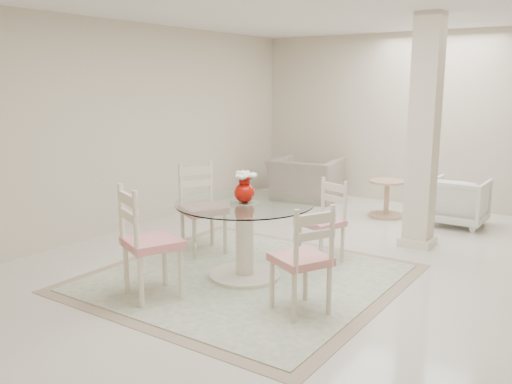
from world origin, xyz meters
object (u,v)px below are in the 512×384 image
Objects in this scene: dining_chair_west at (201,201)px; recliner_taupe at (306,179)px; armchair_white at (459,202)px; column at (424,133)px; red_vase at (244,187)px; dining_chair_south at (144,234)px; dining_table at (245,240)px; dining_chair_north at (326,215)px; side_table at (386,200)px; dining_chair_east at (305,252)px.

dining_chair_west is 1.05× the size of recliner_taupe.
dining_chair_west is 3.62m from armchair_white.
column is 8.70× the size of red_vase.
dining_chair_south is at bearing -114.95° from red_vase.
recliner_taupe is at bearing 109.99° from dining_table.
dining_chair_west is at bearing -142.70° from dining_chair_north.
side_table is at bearing 112.04° from dining_chair_north.
red_vase is at bearing 70.65° from armchair_white.
dining_chair_south is 4.58m from recliner_taupe.
dining_chair_east is 1.96× the size of side_table.
dining_table is at bearing 70.64° from armchair_white.
armchair_white is at bearing 166.79° from recliner_taupe.
dining_chair_east is at bearing 111.04° from recliner_taupe.
dining_table is 1.02m from dining_chair_north.
column reaches higher than recliner_taupe.
dining_table is 1.03m from dining_chair_east.
dining_table is at bearing -88.62° from dining_chair_east.
red_vase is at bearing -116.85° from column.
recliner_taupe is (-0.37, 3.13, -0.25)m from dining_chair_west.
column is 2.66m from dining_chair_east.
recliner_taupe is at bearing -4.43° from armchair_white.
column is 2.70m from dining_chair_west.
dining_table is at bearing 161.57° from red_vase.
red_vase reaches higher than dining_chair_east.
red_vase is at bearing -88.62° from dining_chair_east.
recliner_taupe is 1.99× the size of side_table.
armchair_white is at bearing 69.87° from dining_table.
column is 1.61m from armchair_white.
armchair_white is (2.52, -0.23, -0.02)m from recliner_taupe.
red_vase is 1.08m from dining_chair_south.
dining_chair_east is 1.46× the size of armchair_white.
dining_chair_north is 3.15m from recliner_taupe.
dining_chair_south reaches higher than side_table.
red_vase is 0.58× the size of side_table.
dining_chair_east is 0.93× the size of dining_chair_west.
dining_chair_west is 1.57× the size of armchair_white.
column is 2.00× the size of dining_table.
dining_table is 1.17× the size of dining_chair_south.
side_table is (0.67, 4.16, -0.36)m from dining_chair_south.
dining_chair_west is (-1.99, -1.66, -0.75)m from column.
dining_chair_west is at bearing 88.73° from recliner_taupe.
column is 2.54m from dining_table.
dining_table is 1.04m from dining_chair_west.
dining_chair_north is 0.92× the size of recliner_taupe.
column is at bearing -22.27° from dining_chair_west.
dining_chair_east is 1.44m from dining_chair_north.
red_vase is (0.00, -0.00, 0.54)m from dining_table.
column reaches higher than armchair_white.
dining_table is 1.28× the size of dining_chair_east.
dining_chair_north reaches higher than side_table.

